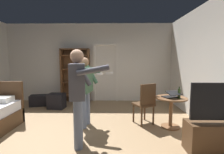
{
  "coord_description": "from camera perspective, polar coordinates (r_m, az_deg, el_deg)",
  "views": [
    {
      "loc": [
        0.93,
        -3.25,
        1.56
      ],
      "look_at": [
        0.87,
        0.34,
        1.17
      ],
      "focal_mm": 26.96,
      "sensor_mm": 36.0,
      "label": 1
    }
  ],
  "objects": [
    {
      "name": "ground_plane",
      "position": [
        3.72,
        -14.41,
        -18.84
      ],
      "size": [
        6.59,
        6.59,
        0.0
      ],
      "primitive_type": "plane",
      "color": "#997A56"
    },
    {
      "name": "suitcase_small",
      "position": [
        5.64,
        -18.3,
        -7.74
      ],
      "size": [
        0.54,
        0.43,
        0.48
      ],
      "primitive_type": "cube",
      "rotation": [
        0.0,
        0.0,
        -0.12
      ],
      "color": "black",
      "rests_on": "ground_plane"
    },
    {
      "name": "wall_back",
      "position": [
        6.33,
        -7.58,
        4.8
      ],
      "size": [
        6.23,
        0.12,
        2.84
      ],
      "primitive_type": "cube",
      "color": "silver",
      "rests_on": "ground_plane"
    },
    {
      "name": "person_striped_shirt",
      "position": [
        3.91,
        -9.13,
        -3.28
      ],
      "size": [
        0.61,
        0.7,
        1.6
      ],
      "color": "slate",
      "rests_on": "ground_plane"
    },
    {
      "name": "side_table",
      "position": [
        4.09,
        19.37,
        -9.57
      ],
      "size": [
        0.69,
        0.69,
        0.7
      ],
      "color": "brown",
      "rests_on": "ground_plane"
    },
    {
      "name": "bottle_on_table",
      "position": [
        3.99,
        21.81,
        -5.18
      ],
      "size": [
        0.06,
        0.06,
        0.25
      ],
      "color": "#35461C",
      "rests_on": "side_table"
    },
    {
      "name": "person_blue_shirt",
      "position": [
        3.03,
        -11.34,
        -4.43
      ],
      "size": [
        0.79,
        0.65,
        1.72
      ],
      "color": "slate",
      "rests_on": "ground_plane"
    },
    {
      "name": "doorway_frame",
      "position": [
        6.2,
        -2.18,
        2.99
      ],
      "size": [
        0.93,
        0.08,
        2.13
      ],
      "color": "white",
      "rests_on": "ground_plane"
    },
    {
      "name": "bookshelf",
      "position": [
        6.22,
        -12.23,
        1.19
      ],
      "size": [
        1.02,
        0.32,
        1.93
      ],
      "color": "brown",
      "rests_on": "ground_plane"
    },
    {
      "name": "tv_flatscreen",
      "position": [
        3.45,
        32.9,
        -15.49
      ],
      "size": [
        1.11,
        0.4,
        1.18
      ],
      "color": "#4C331E",
      "rests_on": "ground_plane"
    },
    {
      "name": "laptop",
      "position": [
        3.99,
        19.5,
        -5.9
      ],
      "size": [
        0.42,
        0.42,
        0.16
      ],
      "color": "black",
      "rests_on": "side_table"
    },
    {
      "name": "wooden_chair",
      "position": [
        4.1,
        11.27,
        -8.32
      ],
      "size": [
        0.56,
        0.56,
        0.99
      ],
      "color": "#4C331E",
      "rests_on": "ground_plane"
    },
    {
      "name": "suitcase_dark",
      "position": [
        6.2,
        -23.45,
        -7.27
      ],
      "size": [
        0.64,
        0.48,
        0.36
      ],
      "primitive_type": "cube",
      "rotation": [
        0.0,
        0.0,
        0.23
      ],
      "color": "black",
      "rests_on": "ground_plane"
    }
  ]
}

